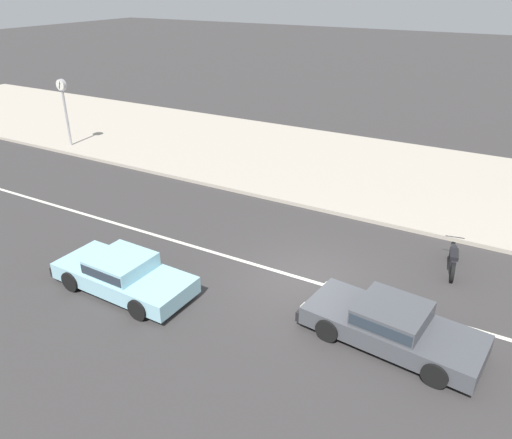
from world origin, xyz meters
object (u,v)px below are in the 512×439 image
object	(u,v)px
street_clock	(63,98)
sedan_dark_grey_0	(391,324)
sedan_pale_blue_2	(123,273)
motorcycle_1	(453,257)

from	to	relation	value
street_clock	sedan_dark_grey_0	bearing A→B (deg)	-20.49
street_clock	sedan_pale_blue_2	bearing A→B (deg)	-36.15
sedan_pale_blue_2	motorcycle_1	xyz separation A→B (m)	(7.93, 5.80, -0.11)
motorcycle_1	street_clock	distance (m)	20.01
sedan_dark_grey_0	motorcycle_1	world-z (taller)	sedan_dark_grey_0
motorcycle_1	sedan_dark_grey_0	bearing A→B (deg)	-98.94
sedan_dark_grey_0	motorcycle_1	distance (m)	4.37
motorcycle_1	street_clock	size ratio (longest dim) A/B	0.58
sedan_dark_grey_0	street_clock	xyz separation A→B (m)	(-19.01, 7.10, 2.08)
sedan_pale_blue_2	motorcycle_1	world-z (taller)	sedan_pale_blue_2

